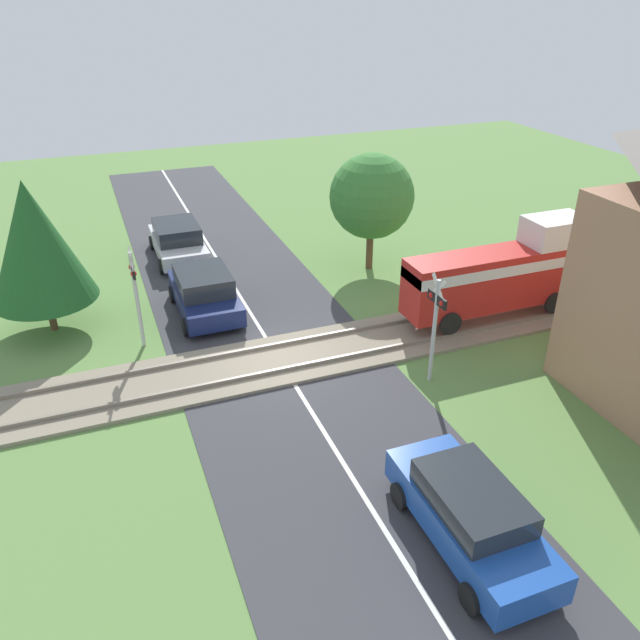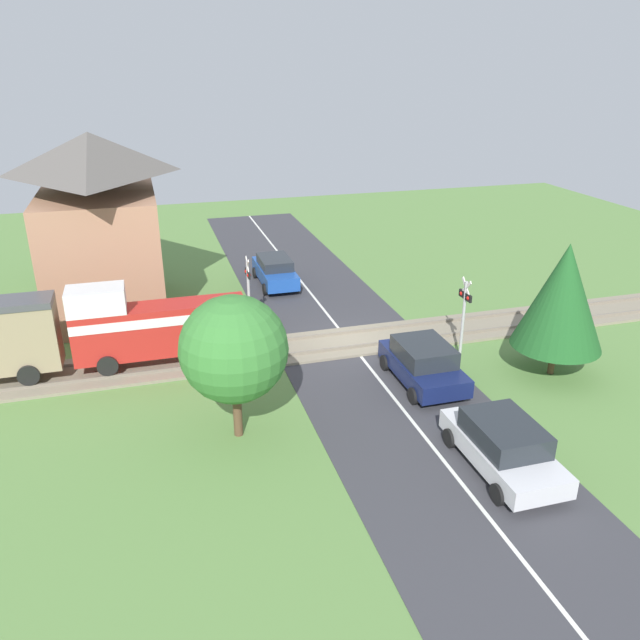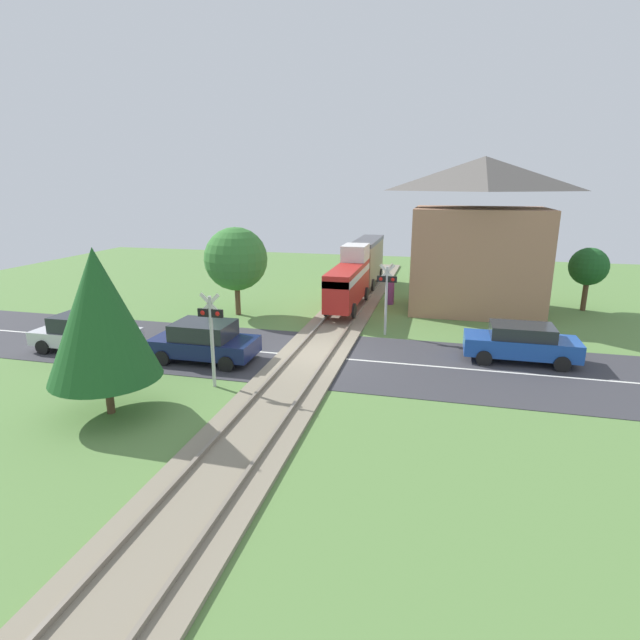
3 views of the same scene
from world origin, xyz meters
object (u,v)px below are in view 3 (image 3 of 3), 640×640
car_far_side (521,342)px  car_near_crossing (204,341)px  crossing_signal_west_approach (211,328)px  station_building (479,238)px  pedestrian_by_station (391,291)px  crossing_signal_east_approach (387,290)px  train (359,268)px  car_behind_queue (86,332)px

car_far_side → car_near_crossing: bearing=-166.6°
car_near_crossing → crossing_signal_west_approach: size_ratio=1.24×
station_building → pedestrian_by_station: bearing=176.8°
crossing_signal_west_approach → crossing_signal_east_approach: bearing=56.4°
train → car_far_side: train is taller
car_far_side → pedestrian_by_station: size_ratio=2.53×
car_far_side → car_behind_queue: (-17.51, -2.88, 0.00)m
train → station_building: bearing=-11.7°
car_far_side → crossing_signal_east_approach: crossing_signal_east_approach is taller
train → pedestrian_by_station: (2.07, -1.13, -1.08)m
car_behind_queue → crossing_signal_east_approach: size_ratio=1.29×
car_far_side → pedestrian_by_station: 10.42m
car_near_crossing → car_far_side: bearing=13.4°
car_far_side → station_building: station_building is taller
car_near_crossing → car_behind_queue: (-5.42, 0.00, -0.02)m
car_behind_queue → pedestrian_by_station: size_ratio=2.53×
car_far_side → car_behind_queue: bearing=-170.7°
car_far_side → car_behind_queue: 17.75m
crossing_signal_west_approach → pedestrian_by_station: crossing_signal_west_approach is taller
car_behind_queue → pedestrian_by_station: (11.51, 11.40, -0.02)m
crossing_signal_east_approach → station_building: station_building is taller
pedestrian_by_station → crossing_signal_west_approach: bearing=-108.4°
car_far_side → crossing_signal_west_approach: size_ratio=1.29×
car_far_side → crossing_signal_east_approach: size_ratio=1.29×
pedestrian_by_station → station_building: bearing=-3.2°
car_near_crossing → crossing_signal_west_approach: crossing_signal_west_approach is taller
station_building → crossing_signal_west_approach: bearing=-124.4°
crossing_signal_east_approach → car_behind_queue: bearing=-156.4°
crossing_signal_east_approach → crossing_signal_west_approach: bearing=-123.6°
train → station_building: (6.71, -1.39, 2.13)m
pedestrian_by_station → car_far_side: bearing=-54.8°
car_near_crossing → pedestrian_by_station: (6.09, 11.40, -0.04)m
crossing_signal_west_approach → crossing_signal_east_approach: same height
crossing_signal_west_approach → station_building: 16.43m
station_building → pedestrian_by_station: station_building is taller
car_behind_queue → crossing_signal_west_approach: bearing=-18.6°
car_near_crossing → pedestrian_by_station: pedestrian_by_station is taller
train → pedestrian_by_station: bearing=-28.5°
train → car_behind_queue: bearing=-127.0°
train → car_far_side: size_ratio=3.05×
crossing_signal_east_approach → car_far_side: bearing=-22.7°
crossing_signal_east_approach → station_building: bearing=54.6°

